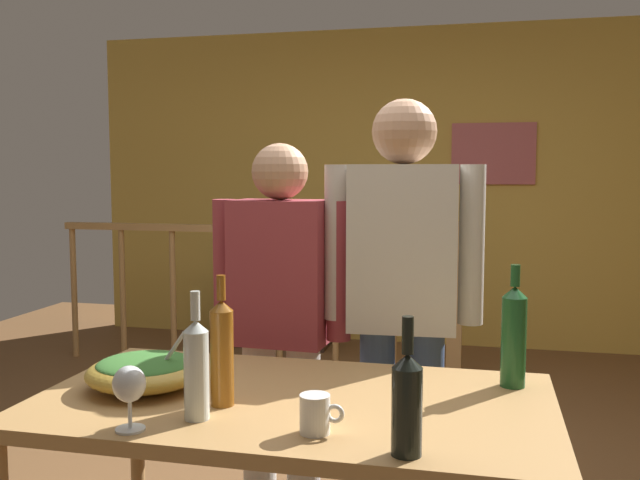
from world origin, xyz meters
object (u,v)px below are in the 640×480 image
framed_picture (493,154)px  wine_bottle_dark (407,401)px  wine_bottle_amber (222,351)px  person_standing_left (281,312)px  wine_glass (129,386)px  wine_bottle_clear (196,367)px  salad_bowl (145,370)px  flat_screen_tv (274,252)px  mug_white (316,414)px  tv_console (276,314)px  serving_table (293,423)px  wine_bottle_green (514,335)px  person_standing_right (403,289)px  stair_railing (310,281)px

framed_picture → wine_bottle_dark: size_ratio=2.05×
wine_bottle_amber → person_standing_left: person_standing_left is taller
wine_glass → wine_bottle_clear: bearing=41.4°
salad_bowl → wine_bottle_dark: bearing=-21.6°
wine_glass → wine_bottle_amber: wine_bottle_amber is taller
flat_screen_tv → wine_bottle_amber: size_ratio=1.67×
wine_glass → mug_white: 0.46m
tv_console → serving_table: serving_table is taller
wine_bottle_green → person_standing_left: 0.94m
wine_bottle_green → person_standing_left: bearing=153.9°
tv_console → wine_bottle_amber: wine_bottle_amber is taller
wine_bottle_clear → person_standing_left: person_standing_left is taller
wine_glass → person_standing_left: bearing=84.6°
salad_bowl → wine_bottle_amber: (0.28, -0.09, 0.10)m
person_standing_left → mug_white: bearing=114.3°
framed_picture → flat_screen_tv: 1.92m
framed_picture → wine_bottle_green: bearing=-89.5°
serving_table → wine_glass: (-0.33, -0.34, 0.18)m
wine_bottle_dark → wine_bottle_clear: (-0.55, 0.11, 0.01)m
flat_screen_tv → person_standing_right: person_standing_right is taller
stair_railing → tv_console: (-0.47, 0.73, -0.41)m
serving_table → wine_bottle_amber: bearing=-148.2°
salad_bowl → person_standing_right: bearing=44.7°
framed_picture → tv_console: bearing=-170.4°
wine_bottle_green → person_standing_right: person_standing_right is taller
wine_bottle_dark → person_standing_right: 1.01m
wine_bottle_dark → person_standing_left: bearing=120.6°
framed_picture → wine_glass: 4.39m
wine_bottle_green → mug_white: size_ratio=3.28×
person_standing_left → person_standing_right: size_ratio=0.91×
wine_bottle_dark → framed_picture: bearing=87.0°
stair_railing → person_standing_right: person_standing_right is taller
serving_table → wine_bottle_clear: wine_bottle_clear is taller
serving_table → person_standing_right: size_ratio=0.86×
framed_picture → wine_bottle_green: (0.03, -3.65, -0.62)m
serving_table → wine_glass: bearing=-134.0°
salad_bowl → wine_bottle_clear: (0.25, -0.21, 0.08)m
serving_table → wine_bottle_clear: bearing=-131.4°
flat_screen_tv → stair_railing: bearing=-55.9°
wine_bottle_dark → person_standing_left: 1.16m
flat_screen_tv → salad_bowl: 3.66m
mug_white → wine_bottle_amber: bearing=154.1°
wine_glass → stair_railing: bearing=96.2°
tv_console → person_standing_right: size_ratio=0.54×
framed_picture → stair_railing: (-1.25, -1.02, -0.91)m
person_standing_right → wine_bottle_green: bearing=129.5°
wine_bottle_amber → salad_bowl: bearing=161.4°
framed_picture → salad_bowl: size_ratio=1.89×
wine_bottle_amber → person_standing_left: 0.77m
stair_railing → wine_bottle_clear: wine_bottle_clear is taller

